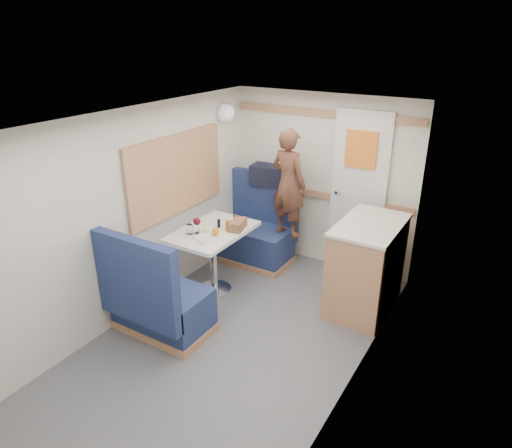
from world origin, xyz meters
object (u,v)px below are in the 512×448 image
Objects in this scene: wine_glass at (197,222)px; bread_loaf at (238,225)px; pepper_grinder at (219,223)px; dome_light at (226,113)px; cheese_block at (204,230)px; bench_near at (158,305)px; bench_far at (256,237)px; beer_glass at (229,226)px; orange_fruit at (216,232)px; salt_grinder at (201,230)px; duffel_bag at (272,175)px; galley_counter at (366,265)px; tray at (212,237)px; dinette_table at (213,244)px; person at (288,184)px; tumbler_left at (190,229)px; tumbler_right at (236,220)px.

wine_glass is 0.42m from bread_loaf.
wine_glass reaches higher than pepper_grinder.
cheese_block is at bearing -69.07° from dome_light.
bench_near is at bearing -101.68° from bread_loaf.
beer_glass is at bearing -79.47° from bench_far.
wine_glass is 1.88× the size of pepper_grinder.
orange_fruit is 0.76× the size of salt_grinder.
salt_grinder is (-0.09, -1.27, -0.25)m from duffel_bag.
tray is at bearing -152.89° from galley_counter.
dinette_table is 1.07m from person.
dome_light reaches higher than tumbler_left.
galley_counter is at bearing 24.88° from tumbler_left.
tray is at bearing -20.22° from cheese_block.
salt_grinder is (-0.03, 0.71, 0.47)m from bench_near.
dinette_table is 10.32× the size of pepper_grinder.
dinette_table is at bearing 137.84° from orange_fruit.
dinette_table is 8.97× the size of tumbler_left.
dome_light is 0.22× the size of galley_counter.
cheese_block is 0.20m from pepper_grinder.
person is 7.23× the size of wine_glass.
tumbler_left is at bearing -118.15° from pepper_grinder.
bench_near is 1.14m from bread_loaf.
salt_grinder is at bearing -8.84° from wine_glass.
beer_glass is (0.01, -0.16, -0.00)m from tumbler_right.
bread_loaf reaches higher than pepper_grinder.
pepper_grinder is at bearing -161.66° from bread_loaf.
beer_glass is (0.04, 0.23, 0.04)m from tray.
orange_fruit is (-0.30, -0.96, -0.28)m from person.
bench_near is 2.12× the size of duffel_bag.
dome_light reaches higher than pepper_grinder.
salt_grinder is at bearing -154.84° from galley_counter.
bread_loaf is (0.21, 0.16, 0.20)m from dinette_table.
wine_glass reaches higher than cheese_block.
bench_far reaches higher than dinette_table.
tumbler_left is 0.40m from beer_glass.
bench_far is 0.87m from bread_loaf.
cheese_block is (-0.03, 0.76, 0.46)m from bench_near.
dome_light is at bearing 170.82° from galley_counter.
tumbler_right reaches higher than beer_glass.
wine_glass is (-0.08, 0.72, 0.54)m from bench_near.
bench_near is at bearing -90.00° from dinette_table.
tumbler_left is at bearing 72.82° from person.
galley_counter reaches higher than beer_glass.
wine_glass is at bearing -118.41° from dinette_table.
bread_loaf is (-1.26, -0.39, 0.30)m from galley_counter.
duffel_bag is 0.91m from tumbler_right.
dome_light reaches higher than bench_far.
dome_light reaches higher than galley_counter.
bench_far is 14.51× the size of orange_fruit.
wine_glass is 0.10m from tumbler_left.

